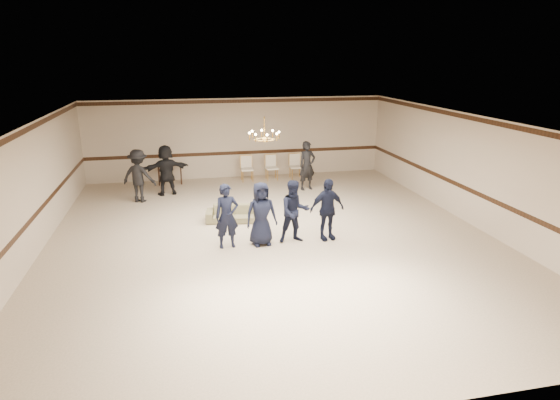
{
  "coord_description": "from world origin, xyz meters",
  "views": [
    {
      "loc": [
        -2.36,
        -12.1,
        4.83
      ],
      "look_at": [
        0.13,
        -0.5,
        1.21
      ],
      "focal_mm": 30.5,
      "sensor_mm": 36.0,
      "label": 1
    }
  ],
  "objects_px": {
    "console_table": "(170,174)",
    "boy_b": "(261,214)",
    "boy_c": "(295,212)",
    "banquet_chair_left": "(247,169)",
    "boy_a": "(227,216)",
    "settee": "(234,213)",
    "chandelier": "(264,128)",
    "adult_mid": "(166,170)",
    "adult_left": "(139,176)",
    "banquet_chair_right": "(296,167)",
    "banquet_chair_mid": "(272,168)",
    "boy_d": "(327,209)",
    "adult_right": "(307,166)"
  },
  "relations": [
    {
      "from": "boy_a",
      "to": "adult_mid",
      "type": "xyz_separation_m",
      "value": [
        -1.6,
        5.37,
        0.06
      ]
    },
    {
      "from": "chandelier",
      "to": "adult_right",
      "type": "distance_m",
      "value": 4.59
    },
    {
      "from": "boy_c",
      "to": "console_table",
      "type": "xyz_separation_m",
      "value": [
        -3.31,
        6.85,
        -0.45
      ]
    },
    {
      "from": "adult_right",
      "to": "banquet_chair_left",
      "type": "height_order",
      "value": "adult_right"
    },
    {
      "from": "boy_c",
      "to": "adult_left",
      "type": "xyz_separation_m",
      "value": [
        -4.3,
        4.67,
        0.06
      ]
    },
    {
      "from": "boy_a",
      "to": "adult_right",
      "type": "xyz_separation_m",
      "value": [
        3.5,
        4.97,
        0.06
      ]
    },
    {
      "from": "banquet_chair_left",
      "to": "banquet_chair_mid",
      "type": "relative_size",
      "value": 1.0
    },
    {
      "from": "chandelier",
      "to": "boy_a",
      "type": "relative_size",
      "value": 0.55
    },
    {
      "from": "boy_c",
      "to": "banquet_chair_left",
      "type": "xyz_separation_m",
      "value": [
        -0.31,
        6.65,
        -0.35
      ]
    },
    {
      "from": "boy_c",
      "to": "adult_mid",
      "type": "relative_size",
      "value": 0.94
    },
    {
      "from": "adult_left",
      "to": "banquet_chair_right",
      "type": "height_order",
      "value": "adult_left"
    },
    {
      "from": "adult_right",
      "to": "banquet_chair_right",
      "type": "xyz_separation_m",
      "value": [
        -0.01,
        1.68,
        -0.41
      ]
    },
    {
      "from": "adult_right",
      "to": "banquet_chair_left",
      "type": "bearing_deg",
      "value": 124.98
    },
    {
      "from": "adult_mid",
      "to": "banquet_chair_mid",
      "type": "xyz_separation_m",
      "value": [
        4.09,
        1.28,
        -0.41
      ]
    },
    {
      "from": "chandelier",
      "to": "settee",
      "type": "xyz_separation_m",
      "value": [
        -0.86,
        0.51,
        -2.63
      ]
    },
    {
      "from": "boy_b",
      "to": "adult_right",
      "type": "relative_size",
      "value": 0.94
    },
    {
      "from": "boy_a",
      "to": "settee",
      "type": "height_order",
      "value": "boy_a"
    },
    {
      "from": "chandelier",
      "to": "adult_mid",
      "type": "xyz_separation_m",
      "value": [
        -2.87,
        3.9,
        -1.97
      ]
    },
    {
      "from": "console_table",
      "to": "boy_b",
      "type": "bearing_deg",
      "value": -76.03
    },
    {
      "from": "settee",
      "to": "banquet_chair_left",
      "type": "bearing_deg",
      "value": 86.34
    },
    {
      "from": "boy_b",
      "to": "adult_mid",
      "type": "distance_m",
      "value": 5.92
    },
    {
      "from": "settee",
      "to": "chandelier",
      "type": "bearing_deg",
      "value": -21.26
    },
    {
      "from": "boy_b",
      "to": "banquet_chair_right",
      "type": "relative_size",
      "value": 1.71
    },
    {
      "from": "adult_mid",
      "to": "console_table",
      "type": "xyz_separation_m",
      "value": [
        0.09,
        1.48,
        -0.51
      ]
    },
    {
      "from": "boy_c",
      "to": "banquet_chair_left",
      "type": "height_order",
      "value": "boy_c"
    },
    {
      "from": "adult_mid",
      "to": "banquet_chair_left",
      "type": "relative_size",
      "value": 1.83
    },
    {
      "from": "banquet_chair_right",
      "to": "banquet_chair_mid",
      "type": "bearing_deg",
      "value": -177.97
    },
    {
      "from": "boy_a",
      "to": "banquet_chair_right",
      "type": "xyz_separation_m",
      "value": [
        3.49,
        6.65,
        -0.35
      ]
    },
    {
      "from": "boy_d",
      "to": "banquet_chair_right",
      "type": "xyz_separation_m",
      "value": [
        0.79,
        6.65,
        -0.35
      ]
    },
    {
      "from": "adult_left",
      "to": "banquet_chair_left",
      "type": "relative_size",
      "value": 1.83
    },
    {
      "from": "settee",
      "to": "adult_right",
      "type": "height_order",
      "value": "adult_right"
    },
    {
      "from": "adult_mid",
      "to": "banquet_chair_right",
      "type": "xyz_separation_m",
      "value": [
        5.09,
        1.28,
        -0.41
      ]
    },
    {
      "from": "banquet_chair_mid",
      "to": "adult_mid",
      "type": "bearing_deg",
      "value": -166.77
    },
    {
      "from": "boy_b",
      "to": "adult_left",
      "type": "height_order",
      "value": "adult_left"
    },
    {
      "from": "boy_b",
      "to": "adult_mid",
      "type": "xyz_separation_m",
      "value": [
        -2.5,
        5.37,
        0.06
      ]
    },
    {
      "from": "chandelier",
      "to": "console_table",
      "type": "relative_size",
      "value": 1.0
    },
    {
      "from": "adult_right",
      "to": "banquet_chair_left",
      "type": "relative_size",
      "value": 1.83
    },
    {
      "from": "chandelier",
      "to": "adult_left",
      "type": "relative_size",
      "value": 0.52
    },
    {
      "from": "boy_d",
      "to": "banquet_chair_left",
      "type": "bearing_deg",
      "value": 90.99
    },
    {
      "from": "boy_c",
      "to": "console_table",
      "type": "distance_m",
      "value": 7.62
    },
    {
      "from": "boy_a",
      "to": "boy_d",
      "type": "xyz_separation_m",
      "value": [
        2.7,
        0.0,
        0.0
      ]
    },
    {
      "from": "banquet_chair_left",
      "to": "console_table",
      "type": "xyz_separation_m",
      "value": [
        -3.0,
        0.2,
        -0.1
      ]
    },
    {
      "from": "boy_a",
      "to": "banquet_chair_left",
      "type": "relative_size",
      "value": 1.71
    },
    {
      "from": "boy_a",
      "to": "adult_left",
      "type": "xyz_separation_m",
      "value": [
        -2.5,
        4.67,
        0.06
      ]
    },
    {
      "from": "boy_d",
      "to": "banquet_chair_right",
      "type": "distance_m",
      "value": 6.7
    },
    {
      "from": "banquet_chair_mid",
      "to": "console_table",
      "type": "bearing_deg",
      "value": 173.03
    },
    {
      "from": "adult_right",
      "to": "console_table",
      "type": "relative_size",
      "value": 1.93
    },
    {
      "from": "boy_c",
      "to": "settee",
      "type": "relative_size",
      "value": 1.02
    },
    {
      "from": "adult_left",
      "to": "banquet_chair_mid",
      "type": "relative_size",
      "value": 1.83
    },
    {
      "from": "boy_d",
      "to": "chandelier",
      "type": "bearing_deg",
      "value": 124.92
    }
  ]
}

